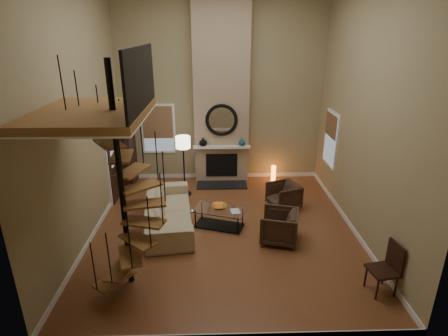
{
  "coord_description": "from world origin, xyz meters",
  "views": [
    {
      "loc": [
        -0.23,
        -7.44,
        4.41
      ],
      "look_at": [
        0.0,
        0.4,
        1.4
      ],
      "focal_mm": 29.06,
      "sensor_mm": 36.0,
      "label": 1
    }
  ],
  "objects_px": {
    "coffee_table": "(219,216)",
    "side_chair": "(388,266)",
    "armchair_near": "(286,195)",
    "armchair_far": "(283,227)",
    "sofa": "(168,209)",
    "floor_lamp": "(183,147)",
    "accent_lamp": "(273,173)",
    "hutch": "(127,154)"
  },
  "relations": [
    {
      "from": "coffee_table",
      "to": "side_chair",
      "type": "distance_m",
      "value": 3.77
    },
    {
      "from": "armchair_near",
      "to": "armchair_far",
      "type": "distance_m",
      "value": 1.64
    },
    {
      "from": "sofa",
      "to": "floor_lamp",
      "type": "distance_m",
      "value": 1.99
    },
    {
      "from": "sofa",
      "to": "side_chair",
      "type": "xyz_separation_m",
      "value": [
        4.13,
        -2.52,
        0.13
      ]
    },
    {
      "from": "armchair_far",
      "to": "accent_lamp",
      "type": "distance_m",
      "value": 3.41
    },
    {
      "from": "hutch",
      "to": "armchair_near",
      "type": "bearing_deg",
      "value": -21.28
    },
    {
      "from": "floor_lamp",
      "to": "side_chair",
      "type": "xyz_separation_m",
      "value": [
        3.87,
        -4.2,
        -0.89
      ]
    },
    {
      "from": "coffee_table",
      "to": "accent_lamp",
      "type": "relative_size",
      "value": 2.73
    },
    {
      "from": "armchair_near",
      "to": "accent_lamp",
      "type": "relative_size",
      "value": 1.47
    },
    {
      "from": "hutch",
      "to": "floor_lamp",
      "type": "xyz_separation_m",
      "value": [
        1.74,
        -0.83,
        0.46
      ]
    },
    {
      "from": "hutch",
      "to": "armchair_near",
      "type": "xyz_separation_m",
      "value": [
        4.45,
        -1.73,
        -0.6
      ]
    },
    {
      "from": "sofa",
      "to": "armchair_far",
      "type": "distance_m",
      "value": 2.72
    },
    {
      "from": "hutch",
      "to": "coffee_table",
      "type": "bearing_deg",
      "value": -44.68
    },
    {
      "from": "side_chair",
      "to": "hutch",
      "type": "bearing_deg",
      "value": 138.12
    },
    {
      "from": "armchair_far",
      "to": "armchair_near",
      "type": "bearing_deg",
      "value": -178.4
    },
    {
      "from": "sofa",
      "to": "coffee_table",
      "type": "distance_m",
      "value": 1.22
    },
    {
      "from": "sofa",
      "to": "floor_lamp",
      "type": "bearing_deg",
      "value": -15.65
    },
    {
      "from": "hutch",
      "to": "floor_lamp",
      "type": "distance_m",
      "value": 1.98
    },
    {
      "from": "side_chair",
      "to": "coffee_table",
      "type": "bearing_deg",
      "value": 140.93
    },
    {
      "from": "sofa",
      "to": "coffee_table",
      "type": "height_order",
      "value": "sofa"
    },
    {
      "from": "armchair_far",
      "to": "coffee_table",
      "type": "bearing_deg",
      "value": -101.22
    },
    {
      "from": "armchair_near",
      "to": "coffee_table",
      "type": "height_order",
      "value": "armchair_near"
    },
    {
      "from": "hutch",
      "to": "armchair_near",
      "type": "relative_size",
      "value": 2.5
    },
    {
      "from": "armchair_far",
      "to": "accent_lamp",
      "type": "height_order",
      "value": "armchair_far"
    },
    {
      "from": "armchair_far",
      "to": "coffee_table",
      "type": "height_order",
      "value": "armchair_far"
    },
    {
      "from": "sofa",
      "to": "coffee_table",
      "type": "bearing_deg",
      "value": -103.57
    },
    {
      "from": "armchair_near",
      "to": "armchair_far",
      "type": "height_order",
      "value": "armchair_far"
    },
    {
      "from": "sofa",
      "to": "coffee_table",
      "type": "relative_size",
      "value": 1.95
    },
    {
      "from": "armchair_far",
      "to": "coffee_table",
      "type": "xyz_separation_m",
      "value": [
        -1.39,
        0.68,
        -0.07
      ]
    },
    {
      "from": "hutch",
      "to": "sofa",
      "type": "xyz_separation_m",
      "value": [
        1.48,
        -2.51,
        -0.55
      ]
    },
    {
      "from": "armchair_far",
      "to": "side_chair",
      "type": "xyz_separation_m",
      "value": [
        1.54,
        -1.7,
        0.17
      ]
    },
    {
      "from": "armchair_near",
      "to": "coffee_table",
      "type": "bearing_deg",
      "value": -83.74
    },
    {
      "from": "sofa",
      "to": "floor_lamp",
      "type": "relative_size",
      "value": 1.55
    },
    {
      "from": "armchair_far",
      "to": "side_chair",
      "type": "relative_size",
      "value": 0.82
    },
    {
      "from": "armchair_far",
      "to": "floor_lamp",
      "type": "bearing_deg",
      "value": -122.28
    },
    {
      "from": "coffee_table",
      "to": "floor_lamp",
      "type": "distance_m",
      "value": 2.35
    },
    {
      "from": "hutch",
      "to": "side_chair",
      "type": "relative_size",
      "value": 1.88
    },
    {
      "from": "accent_lamp",
      "to": "armchair_near",
      "type": "bearing_deg",
      "value": -88.66
    },
    {
      "from": "accent_lamp",
      "to": "side_chair",
      "type": "relative_size",
      "value": 0.51
    },
    {
      "from": "armchair_near",
      "to": "floor_lamp",
      "type": "bearing_deg",
      "value": -129.93
    },
    {
      "from": "hutch",
      "to": "armchair_near",
      "type": "distance_m",
      "value": 4.81
    },
    {
      "from": "coffee_table",
      "to": "floor_lamp",
      "type": "bearing_deg",
      "value": 117.3
    }
  ]
}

